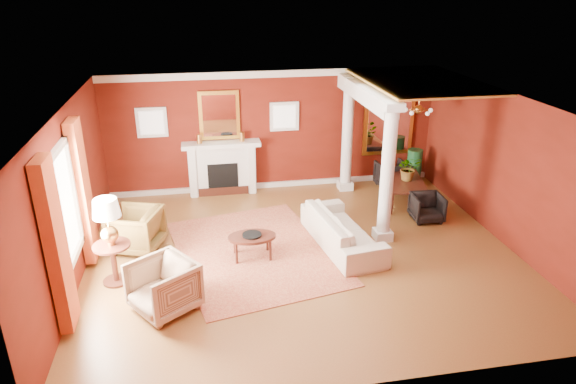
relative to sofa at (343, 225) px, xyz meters
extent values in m
plane|color=brown|center=(-0.83, -0.19, -0.45)|extent=(8.00, 8.00, 0.00)
cube|color=#62170D|center=(-0.83, 3.31, 1.00)|extent=(8.00, 0.04, 2.90)
cube|color=#62170D|center=(-0.83, -3.69, 1.00)|extent=(8.00, 0.04, 2.90)
cube|color=#62170D|center=(-4.83, -0.19, 1.00)|extent=(0.04, 7.00, 2.90)
cube|color=#62170D|center=(3.17, -0.19, 1.00)|extent=(0.04, 7.00, 2.90)
cube|color=silver|center=(-0.83, -0.19, 2.45)|extent=(8.00, 7.00, 0.04)
cube|color=silver|center=(-2.13, 3.14, 0.15)|extent=(1.60, 0.34, 1.20)
cube|color=black|center=(-2.13, 2.96, 0.00)|extent=(0.72, 0.03, 0.70)
cube|color=black|center=(-2.13, 2.96, -0.35)|extent=(1.20, 0.05, 0.20)
cube|color=silver|center=(-2.13, 3.10, 0.79)|extent=(1.85, 0.42, 0.10)
cube|color=silver|center=(-2.83, 3.11, 0.15)|extent=(0.16, 0.40, 1.20)
cube|color=silver|center=(-1.43, 3.11, 0.15)|extent=(0.16, 0.40, 1.20)
cube|color=yellow|center=(-2.13, 3.27, 1.45)|extent=(0.95, 0.06, 1.15)
cube|color=white|center=(-2.13, 3.23, 1.45)|extent=(0.78, 0.02, 0.98)
cube|color=silver|center=(-3.68, 3.28, 1.35)|extent=(0.70, 0.06, 0.70)
cube|color=white|center=(-3.68, 3.24, 1.35)|extent=(0.54, 0.02, 0.54)
cube|color=silver|center=(-0.58, 3.28, 1.35)|extent=(0.70, 0.06, 0.70)
cube|color=white|center=(-0.58, 3.24, 1.35)|extent=(0.54, 0.02, 0.54)
cube|color=white|center=(-4.81, -0.79, 1.10)|extent=(0.03, 1.30, 1.70)
cube|color=silver|center=(-4.78, -1.49, 1.10)|extent=(0.08, 0.10, 1.90)
cube|color=silver|center=(-4.78, -0.09, 1.10)|extent=(0.08, 0.10, 1.90)
cube|color=#A63C1C|center=(-4.71, -1.79, 0.95)|extent=(0.18, 0.55, 2.60)
cube|color=#A63C1C|center=(-4.71, 0.21, 0.95)|extent=(0.18, 0.55, 2.60)
cube|color=silver|center=(0.87, 0.11, -0.35)|extent=(0.34, 0.34, 0.20)
cylinder|color=silver|center=(0.87, 0.11, 1.00)|extent=(0.26, 0.26, 2.50)
cube|color=silver|center=(0.87, 0.11, 2.27)|extent=(0.36, 0.36, 0.16)
cube|color=silver|center=(0.87, 2.81, -0.35)|extent=(0.34, 0.34, 0.20)
cylinder|color=silver|center=(0.87, 2.81, 1.00)|extent=(0.26, 0.26, 2.50)
cube|color=silver|center=(0.87, 2.81, 2.27)|extent=(0.36, 0.36, 0.16)
cube|color=silver|center=(0.87, 1.71, 2.17)|extent=(0.30, 3.20, 0.32)
cube|color=gold|center=(2.02, 1.56, 2.42)|extent=(2.30, 3.40, 0.04)
cube|color=yellow|center=(2.07, 3.27, 1.10)|extent=(1.30, 0.06, 1.70)
cube|color=white|center=(2.07, 3.23, 1.10)|extent=(1.10, 0.02, 1.50)
cylinder|color=#C1853C|center=(2.07, 1.61, 2.12)|extent=(0.02, 0.02, 0.65)
sphere|color=#C1853C|center=(2.07, 1.61, 1.80)|extent=(0.20, 0.20, 0.20)
sphere|color=beige|center=(2.35, 1.61, 1.77)|extent=(0.09, 0.09, 0.09)
sphere|color=beige|center=(2.16, 1.87, 1.77)|extent=(0.09, 0.09, 0.09)
sphere|color=beige|center=(1.85, 1.77, 1.77)|extent=(0.09, 0.09, 0.09)
sphere|color=beige|center=(1.85, 1.44, 1.77)|extent=(0.09, 0.09, 0.09)
sphere|color=beige|center=(2.16, 1.34, 1.77)|extent=(0.09, 0.09, 0.09)
cube|color=silver|center=(-0.83, 3.27, 2.37)|extent=(8.00, 0.08, 0.16)
cube|color=silver|center=(-0.83, 3.27, -0.39)|extent=(8.00, 0.08, 0.12)
cube|color=maroon|center=(-1.73, 0.03, -0.44)|extent=(3.43, 4.15, 0.01)
imported|color=#EFE2C9|center=(0.00, 0.00, 0.00)|extent=(1.00, 2.38, 0.90)
imported|color=black|center=(-3.95, 0.56, 0.00)|extent=(1.07, 1.11, 0.91)
imported|color=tan|center=(-3.34, -1.55, 0.01)|extent=(1.20, 1.21, 0.92)
cylinder|color=black|center=(-1.79, -0.15, -0.02)|extent=(0.89, 0.89, 0.05)
cylinder|color=black|center=(-2.10, -0.35, -0.25)|extent=(0.05, 0.05, 0.40)
cylinder|color=black|center=(-1.48, -0.35, -0.25)|extent=(0.05, 0.05, 0.40)
cylinder|color=black|center=(-2.10, 0.04, -0.25)|extent=(0.05, 0.05, 0.40)
cylinder|color=black|center=(-1.48, 0.04, -0.25)|extent=(0.05, 0.05, 0.40)
imported|color=black|center=(-1.83, -0.14, 0.10)|extent=(0.15, 0.06, 0.20)
cylinder|color=black|center=(-4.21, -0.58, -0.43)|extent=(0.46, 0.46, 0.04)
cylinder|color=black|center=(-4.21, -0.58, -0.10)|extent=(0.10, 0.10, 0.71)
cylinder|color=black|center=(-4.21, -0.58, 0.26)|extent=(0.62, 0.62, 0.04)
sphere|color=#C1853C|center=(-4.21, -0.58, 0.46)|extent=(0.29, 0.29, 0.29)
cylinder|color=#C1853C|center=(-4.21, -0.58, 0.67)|extent=(0.03, 0.03, 0.31)
cone|color=beige|center=(-4.21, -0.58, 0.95)|extent=(0.46, 0.46, 0.31)
imported|color=black|center=(2.00, 1.79, -0.02)|extent=(0.86, 1.64, 0.87)
imported|color=black|center=(2.11, 0.77, -0.12)|extent=(0.67, 0.63, 0.65)
imported|color=black|center=(2.06, 2.71, -0.09)|extent=(0.78, 0.74, 0.73)
sphere|color=#164521|center=(2.58, 2.64, -0.26)|extent=(0.41, 0.41, 0.41)
cylinder|color=#164521|center=(2.58, 2.64, 0.04)|extent=(0.37, 0.37, 0.98)
imported|color=#26591E|center=(2.06, 1.80, 0.64)|extent=(0.58, 0.63, 0.45)
camera|label=1|loc=(-2.64, -8.60, 4.42)|focal=32.00mm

